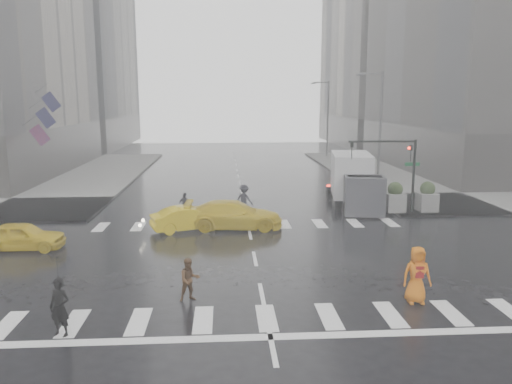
{
  "coord_description": "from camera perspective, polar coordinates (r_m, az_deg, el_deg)",
  "views": [
    {
      "loc": [
        -1.29,
        -20.75,
        6.8
      ],
      "look_at": [
        0.18,
        2.0,
        2.58
      ],
      "focal_mm": 35.0,
      "sensor_mm": 36.0,
      "label": 1
    }
  ],
  "objects": [
    {
      "name": "pedestrian_far_a",
      "position": [
        29.39,
        -8.11,
        -1.51
      ],
      "size": [
        1.02,
        0.85,
        1.49
      ],
      "primitive_type": "imported",
      "rotation": [
        0.0,
        0.0,
        2.71
      ],
      "color": "black",
      "rests_on": "ground"
    },
    {
      "name": "box_truck",
      "position": [
        32.27,
        11.17,
        1.38
      ],
      "size": [
        2.39,
        6.38,
        3.39
      ],
      "rotation": [
        0.0,
        0.0,
        -0.16
      ],
      "color": "silver",
      "rests_on": "ground"
    },
    {
      "name": "planter_west",
      "position": [
        30.67,
        12.05,
        -0.68
      ],
      "size": [
        1.1,
        1.1,
        1.8
      ],
      "color": "slate",
      "rests_on": "ground"
    },
    {
      "name": "ground",
      "position": [
        21.88,
        -0.14,
        -7.63
      ],
      "size": [
        120.0,
        120.0,
        0.0
      ],
      "primitive_type": "plane",
      "color": "black",
      "rests_on": "ground"
    },
    {
      "name": "flag_cluster",
      "position": [
        41.62,
        -23.3,
        8.05
      ],
      "size": [
        2.87,
        3.06,
        4.69
      ],
      "color": "#59595B",
      "rests_on": "ground"
    },
    {
      "name": "taxi_front",
      "position": [
        25.34,
        -25.18,
        -4.6
      ],
      "size": [
        3.77,
        1.53,
        1.28
      ],
      "primitive_type": "imported",
      "rotation": [
        0.0,
        0.0,
        1.57
      ],
      "color": "#D9B50B",
      "rests_on": "ground"
    },
    {
      "name": "pedestrian_orange",
      "position": [
        17.92,
        17.91,
        -8.99
      ],
      "size": [
        0.98,
        0.66,
        1.97
      ],
      "rotation": [
        0.0,
        0.0,
        -0.04
      ],
      "color": "orange",
      "rests_on": "ground"
    },
    {
      "name": "building_nw_far",
      "position": [
        82.69,
        -24.64,
        18.9
      ],
      "size": [
        26.05,
        26.05,
        44.0
      ],
      "color": "slate",
      "rests_on": "ground"
    },
    {
      "name": "pedestrian_far_b",
      "position": [
        30.08,
        -1.35,
        -0.84
      ],
      "size": [
        1.32,
        1.18,
        1.79
      ],
      "primitive_type": "imported",
      "rotation": [
        0.0,
        0.0,
        2.54
      ],
      "color": "black",
      "rests_on": "ground"
    },
    {
      "name": "planter_mid",
      "position": [
        31.27,
        15.58,
        -0.63
      ],
      "size": [
        1.1,
        1.1,
        1.8
      ],
      "color": "slate",
      "rests_on": "ground"
    },
    {
      "name": "pedestrian_black",
      "position": [
        15.65,
        -21.7,
        -9.75
      ],
      "size": [
        1.22,
        1.23,
        2.43
      ],
      "rotation": [
        0.0,
        0.0,
        -0.33
      ],
      "color": "black",
      "rests_on": "ground"
    },
    {
      "name": "planter_east",
      "position": [
        31.99,
        18.97,
        -0.57
      ],
      "size": [
        1.1,
        1.1,
        1.8
      ],
      "color": "slate",
      "rests_on": "ground"
    },
    {
      "name": "street_lamp_near",
      "position": [
        40.66,
        13.82,
        7.57
      ],
      "size": [
        2.15,
        0.22,
        9.0
      ],
      "color": "#59595B",
      "rests_on": "ground"
    },
    {
      "name": "sidewalk_ne",
      "position": [
        44.05,
        24.51,
        0.75
      ],
      "size": [
        35.0,
        35.0,
        0.15
      ],
      "primitive_type": "cube",
      "color": "slate",
      "rests_on": "ground"
    },
    {
      "name": "building_ne_far",
      "position": [
        83.05,
        18.5,
        16.51
      ],
      "size": [
        26.05,
        26.05,
        36.0
      ],
      "color": "#ACA496",
      "rests_on": "ground"
    },
    {
      "name": "road_markings",
      "position": [
        21.87,
        -0.14,
        -7.61
      ],
      "size": [
        18.0,
        48.0,
        0.01
      ],
      "primitive_type": null,
      "color": "silver",
      "rests_on": "ground"
    },
    {
      "name": "taxi_rear",
      "position": [
        26.72,
        -2.55,
        -2.62
      ],
      "size": [
        4.65,
        2.29,
        1.5
      ],
      "primitive_type": "imported",
      "rotation": [
        0.0,
        0.0,
        1.53
      ],
      "color": "#D9B50B",
      "rests_on": "ground"
    },
    {
      "name": "taxi_mid",
      "position": [
        26.57,
        -7.73,
        -3.02
      ],
      "size": [
        4.12,
        2.59,
        1.28
      ],
      "primitive_type": "imported",
      "rotation": [
        0.0,
        0.0,
        1.91
      ],
      "color": "#D9B50B",
      "rests_on": "ground"
    },
    {
      "name": "traffic_signal_pole",
      "position": [
        30.76,
        15.91,
        3.39
      ],
      "size": [
        4.45,
        0.42,
        4.5
      ],
      "color": "black",
      "rests_on": "ground"
    },
    {
      "name": "pedestrian_brown",
      "position": [
        17.46,
        -7.61,
        -9.89
      ],
      "size": [
        0.87,
        0.77,
        1.5
      ],
      "primitive_type": "imported",
      "rotation": [
        0.0,
        0.0,
        0.32
      ],
      "color": "#442B18",
      "rests_on": "ground"
    },
    {
      "name": "street_lamp_far",
      "position": [
        60.03,
        8.08,
        8.62
      ],
      "size": [
        2.15,
        0.22,
        9.0
      ],
      "color": "#59595B",
      "rests_on": "ground"
    }
  ]
}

